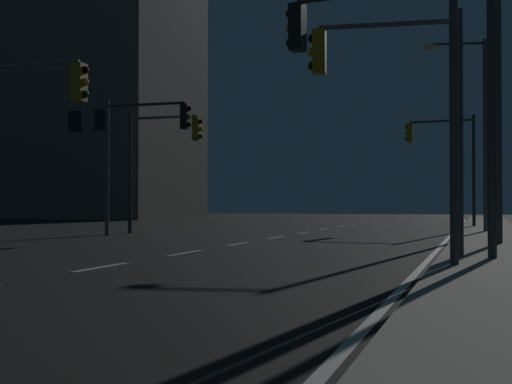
# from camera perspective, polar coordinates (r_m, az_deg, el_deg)

# --- Properties ---
(ground_plane) EXTENTS (112.00, 112.00, 0.00)m
(ground_plane) POSITION_cam_1_polar(r_m,az_deg,el_deg) (21.51, -0.99, -4.28)
(ground_plane) COLOR black
(ground_plane) RESTS_ON ground
(sidewalk_right) EXTENTS (2.40, 77.00, 0.14)m
(sidewalk_right) POSITION_cam_1_polar(r_m,az_deg,el_deg) (20.31, 19.21, -4.23)
(sidewalk_right) COLOR #9E937F
(sidewalk_right) RESTS_ON ground
(lane_markings_center) EXTENTS (0.14, 50.00, 0.01)m
(lane_markings_center) POSITION_cam_1_polar(r_m,az_deg,el_deg) (24.84, 1.68, -3.81)
(lane_markings_center) COLOR silver
(lane_markings_center) RESTS_ON ground
(lane_edge_line) EXTENTS (0.14, 53.00, 0.01)m
(lane_edge_line) POSITION_cam_1_polar(r_m,az_deg,el_deg) (25.33, 15.74, -3.72)
(lane_edge_line) COLOR silver
(lane_edge_line) RESTS_ON ground
(traffic_light_overhead_east) EXTENTS (3.38, 0.49, 5.40)m
(traffic_light_overhead_east) POSITION_cam_1_polar(r_m,az_deg,el_deg) (34.96, 15.37, 3.48)
(traffic_light_overhead_east) COLOR #2D3033
(traffic_light_overhead_east) RESTS_ON sidewalk_right
(traffic_light_near_right) EXTENTS (3.64, 0.34, 5.29)m
(traffic_light_near_right) POSITION_cam_1_polar(r_m,az_deg,el_deg) (26.65, -9.41, 4.37)
(traffic_light_near_right) COLOR #4C4C51
(traffic_light_near_right) RESTS_ON ground
(traffic_light_mid_left) EXTENTS (3.25, 0.60, 5.20)m
(traffic_light_mid_left) POSITION_cam_1_polar(r_m,az_deg,el_deg) (15.05, 11.25, 8.69)
(traffic_light_mid_left) COLOR #38383D
(traffic_light_mid_left) RESTS_ON sidewalk_right
(traffic_light_near_left) EXTENTS (4.43, 0.34, 5.04)m
(traffic_light_near_left) POSITION_cam_1_polar(r_m,az_deg,el_deg) (18.92, -20.00, 6.19)
(traffic_light_near_left) COLOR #4C4C51
(traffic_light_near_left) RESTS_ON ground
(traffic_light_far_left) EXTENTS (3.39, 0.61, 5.46)m
(traffic_light_far_left) POSITION_cam_1_polar(r_m,az_deg,el_deg) (13.59, 10.12, 10.51)
(traffic_light_far_left) COLOR #38383D
(traffic_light_far_left) RESTS_ON sidewalk_right
(traffic_light_far_right) EXTENTS (3.31, 0.35, 5.03)m
(traffic_light_far_right) POSITION_cam_1_polar(r_m,az_deg,el_deg) (28.45, -7.89, 3.65)
(traffic_light_far_right) COLOR #2D3033
(traffic_light_far_right) RESTS_ON ground
(street_lamp_corner) EXTENTS (0.65, 1.55, 8.37)m
(street_lamp_corner) POSITION_cam_1_polar(r_m,az_deg,el_deg) (20.74, 19.39, 9.68)
(street_lamp_corner) COLOR #38383D
(street_lamp_corner) RESTS_ON sidewalk_right
(street_lamp_across_street) EXTENTS (1.66, 0.83, 8.27)m
(street_lamp_across_street) POSITION_cam_1_polar(r_m,az_deg,el_deg) (15.35, 19.83, 13.28)
(street_lamp_across_street) COLOR #2D3033
(street_lamp_across_street) RESTS_ON sidewalk_right
(street_lamp_far_end) EXTENTS (2.43, 0.68, 7.68)m
(street_lamp_far_end) POSITION_cam_1_polar(r_m,az_deg,el_deg) (28.90, 17.80, 6.10)
(street_lamp_far_end) COLOR #4C4C51
(street_lamp_far_end) RESTS_ON sidewalk_right
(building_distant) EXTENTS (25.35, 13.17, 25.56)m
(building_distant) POSITION_cam_1_polar(r_m,az_deg,el_deg) (63.13, -17.24, 9.65)
(building_distant) COLOR #6B6056
(building_distant) RESTS_ON ground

